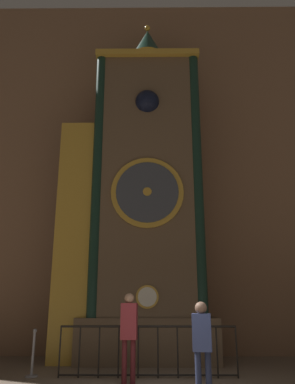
# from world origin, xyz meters

# --- Properties ---
(cathedral_back_wall) EXTENTS (24.00, 0.32, 13.16)m
(cathedral_back_wall) POSITION_xyz_m (-0.09, 6.38, 6.57)
(cathedral_back_wall) COLOR #846047
(cathedral_back_wall) RESTS_ON ground_plane
(clock_tower) EXTENTS (4.66, 1.83, 11.19)m
(clock_tower) POSITION_xyz_m (-0.57, 4.94, 4.72)
(clock_tower) COLOR brown
(clock_tower) RESTS_ON ground_plane
(railing_fence) EXTENTS (4.05, 0.05, 1.11)m
(railing_fence) POSITION_xyz_m (-0.21, 2.83, 0.61)
(railing_fence) COLOR black
(railing_fence) RESTS_ON ground_plane
(visitor_near) EXTENTS (0.36, 0.25, 1.81)m
(visitor_near) POSITION_xyz_m (-0.61, 2.14, 1.10)
(visitor_near) COLOR #461518
(visitor_near) RESTS_ON ground_plane
(visitor_far) EXTENTS (0.37, 0.27, 1.64)m
(visitor_far) POSITION_xyz_m (0.78, 0.92, 0.99)
(visitor_far) COLOR #1B213A
(visitor_far) RESTS_ON ground_plane
(stanchion_post) EXTENTS (0.28, 0.28, 1.03)m
(stanchion_post) POSITION_xyz_m (-2.85, 2.94, 0.33)
(stanchion_post) COLOR gray
(stanchion_post) RESTS_ON ground_plane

